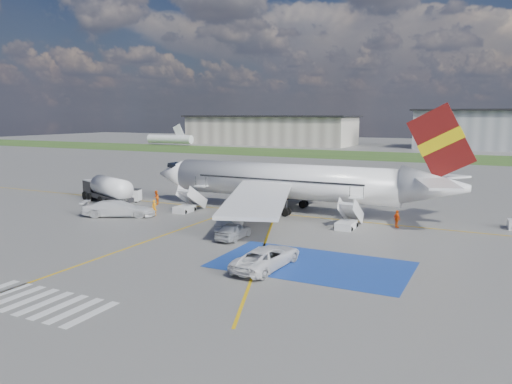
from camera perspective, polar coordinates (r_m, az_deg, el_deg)
ground at (r=44.41m, az=-4.10°, el=-5.22°), size 400.00×400.00×0.00m
grass_strip at (r=134.33m, az=16.93°, el=3.86°), size 400.00×30.00×0.01m
taxiway_line_main at (r=54.83m, az=2.27°, el=-2.49°), size 120.00×0.20×0.01m
taxiway_line_cross at (r=39.68m, az=-17.88°, el=-7.34°), size 0.20×60.00×0.01m
taxiway_line_diag at (r=54.83m, az=2.27°, el=-2.49°), size 20.71×56.45×0.01m
staging_box at (r=36.78m, az=6.34°, el=-8.23°), size 14.00×8.00×0.01m
crosswalk at (r=32.29m, az=-23.79°, el=-11.41°), size 9.00×4.00×0.01m
terminal_west at (r=184.04m, az=1.66°, el=7.04°), size 60.00×22.00×10.00m
terminal_centre at (r=172.17m, az=25.89°, el=6.37°), size 48.00×18.00×12.00m
airliner at (r=55.51m, az=4.55°, el=1.17°), size 36.81×32.95×11.92m
airstairs_fwd at (r=56.46m, az=-7.95°, el=-1.60°), size 1.90×5.20×3.60m
airstairs_aft at (r=48.65m, az=10.40°, el=-3.35°), size 1.90×5.20×3.60m
fuel_tanker at (r=63.82m, az=-16.63°, el=0.01°), size 9.86×6.28×3.30m
gpu_cart at (r=64.04m, az=-13.91°, el=-0.44°), size 2.16×1.63×1.62m
car_silver_a at (r=43.69m, az=-2.59°, el=-4.44°), size 1.86×4.41×1.49m
car_silver_b at (r=46.59m, az=-3.07°, el=-3.58°), size 2.71×4.89×1.53m
van_white_a at (r=35.64m, az=1.27°, el=-7.05°), size 2.77×5.53×2.03m
van_white_b at (r=55.15m, az=-15.43°, el=-1.54°), size 6.26×4.56×2.28m
crew_fwd at (r=54.92m, az=-11.55°, el=-1.75°), size 0.66×0.46×1.70m
crew_nose at (r=61.39m, az=-11.34°, el=-0.62°), size 0.98×1.05×1.73m
crew_aft at (r=49.85m, az=15.81°, el=-2.98°), size 0.99×1.01×1.71m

